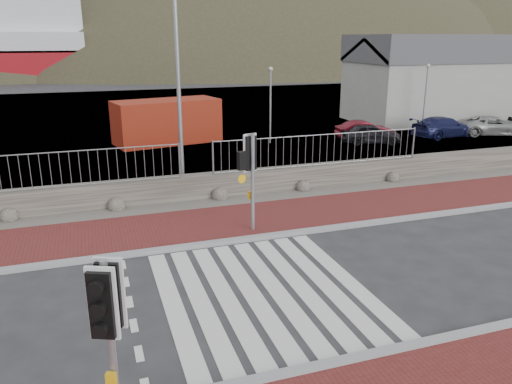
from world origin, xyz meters
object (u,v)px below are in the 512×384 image
object	(u,v)px
car_b	(365,131)
car_a	(371,134)
traffic_signal_near	(108,314)
streetlight	(181,62)
car_c	(444,127)
shipping_container	(167,121)
car_d	(493,126)
traffic_signal_far	(251,162)

from	to	relation	value
car_b	car_a	bearing A→B (deg)	176.65
traffic_signal_near	streetlight	size ratio (longest dim) A/B	0.33
car_b	streetlight	bearing A→B (deg)	128.88
car_c	shipping_container	bearing A→B (deg)	68.57
traffic_signal_near	car_a	size ratio (longest dim) A/B	0.88
car_a	car_c	world-z (taller)	car_c
traffic_signal_near	car_d	xyz separation A→B (m)	(22.96, 17.24, -1.48)
car_b	car_d	distance (m)	8.16
car_c	traffic_signal_near	bearing A→B (deg)	123.51
streetlight	car_d	world-z (taller)	streetlight
traffic_signal_far	car_c	world-z (taller)	traffic_signal_far
shipping_container	traffic_signal_near	bearing A→B (deg)	-112.71
traffic_signal_near	traffic_signal_far	world-z (taller)	traffic_signal_far
streetlight	car_d	xyz separation A→B (m)	(19.70, 5.66, -4.25)
traffic_signal_near	car_b	world-z (taller)	traffic_signal_near
shipping_container	car_d	xyz separation A→B (m)	(18.86, -4.02, -0.62)
car_d	traffic_signal_far	bearing A→B (deg)	138.63
car_d	car_b	bearing A→B (deg)	101.80
traffic_signal_far	shipping_container	distance (m)	14.25
streetlight	car_a	size ratio (longest dim) A/B	2.65
traffic_signal_far	car_a	xyz separation A→B (m)	(10.30, 10.32, -1.62)
shipping_container	car_c	distance (m)	16.01
car_a	car_d	bearing A→B (deg)	-73.28
shipping_container	streetlight	bearing A→B (deg)	-106.77
traffic_signal_near	streetlight	xyz separation A→B (m)	(3.26, 11.59, 2.77)
car_a	car_b	distance (m)	1.04
car_b	car_d	bearing A→B (deg)	-89.59
car_b	car_d	size ratio (longest dim) A/B	0.81
car_c	car_d	size ratio (longest dim) A/B	1.02
streetlight	car_a	bearing A→B (deg)	3.86
streetlight	shipping_container	distance (m)	10.37
traffic_signal_far	car_b	distance (m)	15.55
traffic_signal_far	car_b	world-z (taller)	traffic_signal_far
traffic_signal_far	car_b	xyz separation A→B (m)	(10.51, 11.34, -1.63)
traffic_signal_near	car_c	bearing A→B (deg)	65.50
streetlight	shipping_container	world-z (taller)	streetlight
streetlight	car_a	distance (m)	13.48
traffic_signal_near	streetlight	distance (m)	12.35
traffic_signal_near	car_d	distance (m)	28.75
shipping_container	car_d	distance (m)	19.29
shipping_container	car_a	distance (m)	11.27
car_d	traffic_signal_near	bearing A→B (deg)	146.81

